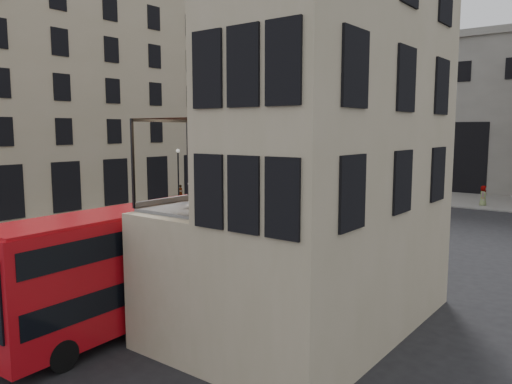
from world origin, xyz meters
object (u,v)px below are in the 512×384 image
Objects in this scene: bicycle at (338,217)px; cafe_table_mid at (244,183)px; pedestrian_d at (483,196)px; pedestrian_e at (180,192)px; cafe_table_near at (196,190)px; cafe_chair_b at (276,194)px; traffic_light_near at (280,200)px; pedestrian_b at (338,184)px; bus_far at (303,172)px; car_c at (248,191)px; street_lamp_a at (178,179)px; cafe_table_far at (287,178)px; cafe_chair_c at (292,189)px; street_lamp_b at (358,174)px; car_b at (361,194)px; cafe_chair_a at (210,202)px; cyclist at (265,224)px; traffic_light_far at (258,173)px; pedestrian_a at (283,185)px; car_a at (278,209)px; pedestrian_c at (433,187)px; bus_near at (133,260)px; cafe_chair_d at (335,182)px.

cafe_table_mid reaches higher than bicycle.
pedestrian_d reaches higher than pedestrian_e.
cafe_table_near is 0.91× the size of cafe_table_mid.
traffic_light_near is at bearing 124.16° from cafe_chair_b.
bus_far is at bearing 159.85° from pedestrian_b.
car_c is 6.27× the size of cafe_table_near.
street_lamp_a is 31.21m from cafe_table_near.
pedestrian_d is 31.78m from cafe_table_far.
cafe_table_near reaches higher than pedestrian_b.
bus_far is at bearing 121.46° from cafe_chair_c.
street_lamp_b is at bearing 154.77° from pedestrian_e.
cafe_table_near reaches higher than car_b.
street_lamp_a is 32.73m from cafe_chair_a.
traffic_light_far is at bearing 50.43° from cyclist.
car_a is at bearing -69.73° from pedestrian_a.
pedestrian_a is 0.86× the size of pedestrian_d.
pedestrian_e is at bearing 22.24° from pedestrian_c.
cafe_table_far is (20.66, -23.39, 4.38)m from car_c.
car_a is (-3.95, 5.40, -1.68)m from traffic_light_near.
car_c is at bearing -98.88° from bus_far.
cyclist reaches higher than pedestrian_e.
cafe_table_mid is (7.53, -11.57, 4.19)m from cyclist.
bus_far is 10.81m from car_b.
cafe_table_mid is at bearing 53.08° from bus_near.
traffic_light_far is 36.90m from bus_near.
street_lamp_a is at bearing -101.81° from bus_far.
cafe_table_near is (24.90, -23.16, 4.29)m from pedestrian_e.
pedestrian_e is at bearing 113.50° from pedestrian_d.
traffic_light_near is 14.65m from cafe_table_mid.
cafe_table_far reaches higher than traffic_light_near.
pedestrian_d is (21.72, 6.23, -1.44)m from traffic_light_far.
cafe_chair_a is at bearing -41.99° from street_lamp_a.
traffic_light_near reaches higher than bicycle.
car_c is 31.51m from cafe_table_far.
bus_far is (3.51, 16.80, -0.18)m from street_lamp_a.
street_lamp_b is 40.17m from cafe_chair_a.
traffic_light_far reaches higher than cyclist.
cafe_table_far is 3.95m from cafe_chair_b.
cafe_chair_d reaches higher than cafe_table_mid.
bus_far is 2.30× the size of car_a.
bus_far reaches higher than pedestrian_b.
traffic_light_far is 36.71m from cafe_chair_b.
car_a is 4.94m from bicycle.
cyclist is at bearing 119.77° from car_c.
car_b is 34.93m from cafe_table_near.
cafe_table_mid is (2.53, 3.37, 2.71)m from bus_near.
pedestrian_c is at bearing 43.43° from pedestrian_d.
pedestrian_b is at bearing 103.17° from car_b.
pedestrian_c is at bearing 87.57° from traffic_light_near.
pedestrian_d is at bearing 91.33° from cafe_chair_d.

